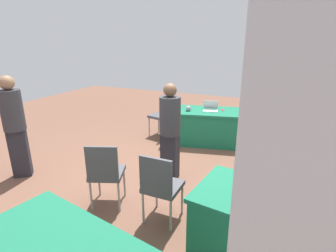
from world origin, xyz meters
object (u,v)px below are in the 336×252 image
person_attendee_standing (170,127)px  laptop_silver (210,109)px  chair_near_front (105,171)px  chair_by_pillar (162,114)px  chair_tucked_left (160,184)px  person_presenter (14,122)px  yarn_ball (188,108)px  scissors_red (223,110)px  table_mid_left (266,231)px  table_foreground (202,126)px

person_attendee_standing → laptop_silver: bearing=-93.0°
chair_near_front → chair_by_pillar: (0.50, -2.89, 0.02)m
chair_tucked_left → person_presenter: 2.74m
person_presenter → person_attendee_standing: person_presenter is taller
chair_near_front → chair_by_pillar: chair_by_pillar is taller
chair_by_pillar → person_attendee_standing: (-0.96, 1.77, 0.32)m
chair_tucked_left → person_presenter: size_ratio=0.55×
chair_near_front → yarn_ball: size_ratio=8.27×
yarn_ball → scissors_red: bearing=-150.7°
chair_tucked_left → table_mid_left: bearing=-6.0°
chair_near_front → laptop_silver: size_ratio=2.54×
yarn_ball → table_foreground: bearing=-144.9°
table_foreground → chair_near_front: (0.48, 2.93, 0.18)m
chair_tucked_left → yarn_ball: 2.82m
laptop_silver → table_foreground: bearing=-4.3°
table_foreground → person_attendee_standing: 1.88m
person_presenter → yarn_ball: person_presenter is taller
chair_tucked_left → chair_near_front: bearing=-179.5°
chair_near_front → chair_tucked_left: bearing=-21.6°
table_foreground → laptop_silver: laptop_silver is taller
person_presenter → table_foreground: bearing=8.8°
table_foreground → person_presenter: size_ratio=1.07×
table_mid_left → laptop_silver: 3.44m
person_presenter → laptop_silver: bearing=7.2°
table_mid_left → chair_near_front: (2.09, -0.14, 0.18)m
chair_near_front → yarn_ball: chair_near_front is taller
chair_near_front → table_foreground: bearing=58.9°
table_mid_left → table_foreground: bearing=-62.3°
person_presenter → laptop_silver: 3.78m
table_foreground → chair_tucked_left: (-0.35, 2.93, 0.17)m
table_foreground → chair_tucked_left: bearing=96.8°
chair_near_front → chair_tucked_left: size_ratio=1.01×
chair_near_front → chair_by_pillar: 2.93m
person_attendee_standing → table_foreground: bearing=-88.0°
scissors_red → table_foreground: bearing=-91.6°
table_foreground → table_mid_left: same height
chair_by_pillar → person_attendee_standing: bearing=-140.2°
person_attendee_standing → scissors_red: person_attendee_standing is taller
table_mid_left → scissors_red: (1.21, -3.25, 0.38)m
table_foreground → chair_by_pillar: bearing=2.5°
scissors_red → chair_near_front: bearing=-42.2°
scissors_red → person_presenter: bearing=-69.2°
person_attendee_standing → yarn_ball: 1.64m
person_presenter → chair_near_front: bearing=-45.3°
table_foreground → chair_near_front: size_ratio=1.92×
yarn_ball → chair_by_pillar: bearing=-12.3°
scissors_red → chair_tucked_left: bearing=-27.4°
table_foreground → scissors_red: bearing=-155.1°
table_foreground → chair_tucked_left: chair_tucked_left is taller
chair_near_front → chair_tucked_left: (-0.83, -0.00, -0.01)m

